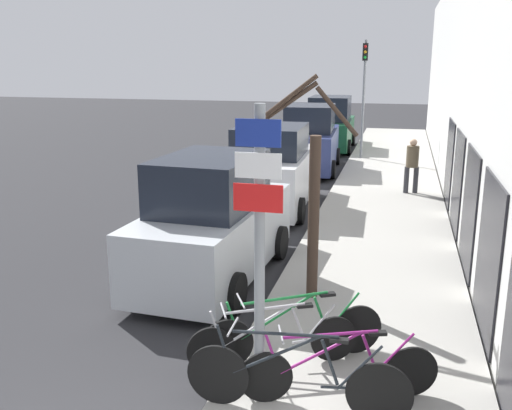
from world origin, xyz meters
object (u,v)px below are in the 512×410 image
at_px(street_tree, 310,198).
at_px(bicycle_2, 274,340).
at_px(parked_car_1, 272,171).
at_px(bicycle_1, 339,369).
at_px(bicycle_0, 296,379).
at_px(traffic_light, 364,83).
at_px(bicycle_3, 294,332).
at_px(parked_car_2, 310,141).
at_px(parked_car_3, 330,126).
at_px(parked_car_0, 213,224).
at_px(pedestrian_near, 412,162).
at_px(signpost, 259,247).

bearing_deg(street_tree, bicycle_2, -91.33).
bearing_deg(parked_car_1, street_tree, -73.45).
bearing_deg(street_tree, bicycle_1, -73.80).
relative_size(bicycle_0, traffic_light, 0.55).
relative_size(bicycle_1, street_tree, 0.61).
height_order(bicycle_3, parked_car_1, parked_car_1).
xyz_separation_m(parked_car_1, traffic_light, (1.77, 8.15, 1.99)).
relative_size(bicycle_3, traffic_light, 0.48).
bearing_deg(bicycle_1, parked_car_2, -8.03).
relative_size(parked_car_1, parked_car_2, 0.95).
relative_size(bicycle_3, parked_car_3, 0.46).
bearing_deg(bicycle_1, bicycle_2, 41.59).
distance_m(parked_car_0, street_tree, 2.13).
bearing_deg(bicycle_2, parked_car_0, 5.47).
distance_m(bicycle_2, pedestrian_near, 10.62).
relative_size(parked_car_3, street_tree, 1.30).
bearing_deg(parked_car_1, bicycle_1, -74.15).
bearing_deg(bicycle_0, parked_car_0, 27.72).
bearing_deg(signpost, pedestrian_near, 81.21).
bearing_deg(bicycle_3, parked_car_2, -19.54).
bearing_deg(parked_car_0, signpost, -61.47).
bearing_deg(signpost, parked_car_2, 96.95).
xyz_separation_m(parked_car_0, parked_car_3, (0.07, 16.08, 0.02)).
relative_size(bicycle_2, parked_car_0, 0.45).
xyz_separation_m(bicycle_1, street_tree, (-0.82, 2.83, 1.28)).
bearing_deg(bicycle_2, signpost, 154.79).
distance_m(parked_car_3, traffic_light, 3.76).
distance_m(parked_car_1, pedestrian_near, 4.28).
distance_m(bicycle_3, parked_car_0, 3.52).
height_order(parked_car_1, street_tree, street_tree).
height_order(parked_car_3, traffic_light, traffic_light).
height_order(parked_car_2, traffic_light, traffic_light).
height_order(bicycle_2, street_tree, street_tree).
distance_m(parked_car_1, street_tree, 6.24).
bearing_deg(bicycle_3, parked_car_3, -21.98).
distance_m(bicycle_0, pedestrian_near, 11.45).
height_order(parked_car_0, street_tree, street_tree).
relative_size(parked_car_0, traffic_light, 0.99).
height_order(bicycle_0, traffic_light, traffic_light).
xyz_separation_m(bicycle_3, parked_car_0, (-2.03, 2.83, 0.50)).
bearing_deg(parked_car_1, parked_car_3, 87.28).
relative_size(pedestrian_near, street_tree, 0.44).
bearing_deg(signpost, parked_car_0, 115.45).
bearing_deg(parked_car_2, bicycle_2, -85.84).
distance_m(bicycle_2, parked_car_3, 19.21).
xyz_separation_m(bicycle_2, pedestrian_near, (1.73, 10.47, 0.55)).
relative_size(bicycle_2, street_tree, 0.56).
relative_size(parked_car_2, parked_car_3, 0.97).
bearing_deg(bicycle_0, bicycle_1, -48.84).
height_order(pedestrian_near, street_tree, street_tree).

